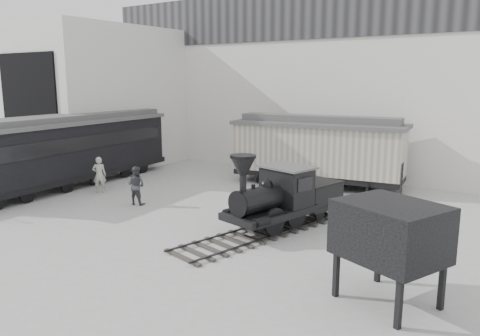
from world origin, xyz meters
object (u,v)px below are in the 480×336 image
Objects in this scene: visitor_a at (99,175)px; visitor_b at (136,185)px; coal_hopper at (390,239)px; locomotive at (281,200)px; passenger_coach at (73,149)px; boxcar at (318,149)px.

visitor_b is (3.24, -0.57, -0.03)m from visitor_a.
coal_hopper is (12.58, -3.28, 0.85)m from visitor_b.
visitor_b is (-7.27, -0.66, -0.22)m from locomotive.
coal_hopper is at bearing -23.03° from locomotive.
passenger_coach is 4.45× the size of coal_hopper.
visitor_a is 16.30m from coal_hopper.
coal_hopper is (15.81, -3.85, 0.82)m from visitor_a.
passenger_coach reaches higher than visitor_b.
visitor_a is at bearing -166.00° from locomotive.
passenger_coach is at bearing -21.21° from visitor_b.
coal_hopper is at bearing 126.61° from visitor_a.
boxcar is at bearing 118.07° from locomotive.
visitor_a is (2.56, -0.44, -1.05)m from passenger_coach.
passenger_coach is 7.29× the size of visitor_a.
visitor_b is at bearing -129.57° from boxcar.
locomotive is 2.89× the size of coal_hopper.
boxcar is 5.16× the size of visitor_a.
boxcar is 5.33× the size of visitor_b.
boxcar is 0.71× the size of passenger_coach.
locomotive reaches higher than coal_hopper.
boxcar is 11.58m from visitor_a.
locomotive is at bearing 165.97° from coal_hopper.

